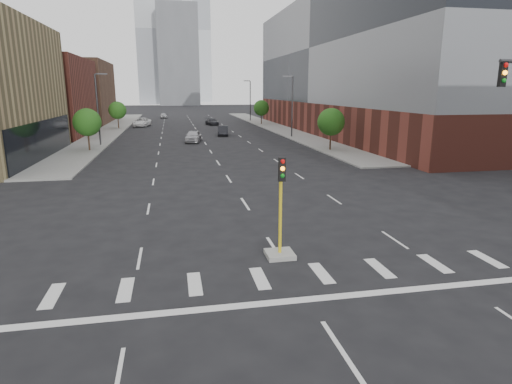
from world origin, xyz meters
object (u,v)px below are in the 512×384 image
object	(u,v)px
car_distant	(164,116)
car_mid_right	(223,131)
car_near_left	(193,136)
car_deep_right	(212,122)
median_traffic_signal	(280,236)
car_far_left	(142,122)

from	to	relation	value
car_distant	car_mid_right	bearing A→B (deg)	-82.58
car_near_left	car_mid_right	world-z (taller)	car_near_left
car_mid_right	car_deep_right	distance (m)	20.76
car_deep_right	car_near_left	bearing A→B (deg)	-110.12
median_traffic_signal	car_near_left	bearing A→B (deg)	92.01
car_near_left	car_distant	distance (m)	52.40
median_traffic_signal	car_distant	xyz separation A→B (m)	(-6.24, 94.98, -0.30)
car_mid_right	car_far_left	world-z (taller)	car_far_left
median_traffic_signal	car_near_left	world-z (taller)	median_traffic_signal
car_far_left	car_distant	size ratio (longest dim) A/B	1.52
median_traffic_signal	car_deep_right	size ratio (longest dim) A/B	0.92
median_traffic_signal	car_distant	size ratio (longest dim) A/B	1.12
car_far_left	car_deep_right	world-z (taller)	car_far_left
car_near_left	car_mid_right	size ratio (longest dim) A/B	1.07
median_traffic_signal	car_mid_right	world-z (taller)	median_traffic_signal
median_traffic_signal	car_far_left	bearing A→B (deg)	98.12
car_far_left	car_deep_right	distance (m)	13.89
car_near_left	car_far_left	distance (m)	29.25
median_traffic_signal	car_far_left	size ratio (longest dim) A/B	0.74
car_deep_right	car_distant	size ratio (longest dim) A/B	1.22
car_near_left	car_deep_right	distance (m)	29.19
car_distant	car_near_left	bearing A→B (deg)	-89.86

